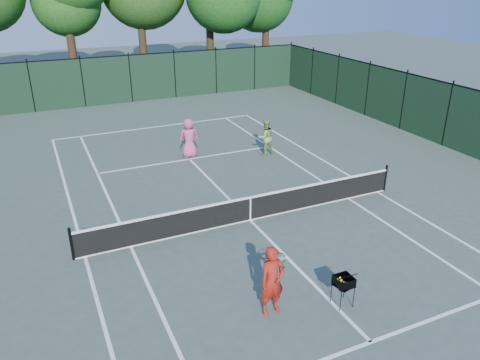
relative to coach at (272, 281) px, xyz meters
name	(u,v)px	position (x,y,z in m)	size (l,w,h in m)	color
ground	(250,220)	(1.58, 4.50, -0.92)	(90.00, 90.00, 0.00)	#404E46
sideline_doubles_left	(85,257)	(-3.91, 4.50, -0.92)	(0.10, 23.77, 0.01)	white
sideline_doubles_right	(377,192)	(7.06, 4.50, -0.92)	(0.10, 23.77, 0.01)	white
sideline_singles_left	(131,247)	(-2.54, 4.50, -0.92)	(0.10, 23.77, 0.01)	white
sideline_singles_right	(348,198)	(5.69, 4.50, -0.92)	(0.10, 23.77, 0.01)	white
baseline_far	(157,127)	(1.58, 16.39, -0.92)	(10.97, 0.10, 0.01)	white
service_line_near	(371,342)	(1.58, -1.90, -0.92)	(8.23, 0.10, 0.01)	white
service_line_far	(190,159)	(1.58, 10.90, -0.92)	(8.23, 0.10, 0.01)	white
center_service_line	(250,220)	(1.58, 4.50, -0.92)	(0.10, 12.80, 0.01)	white
tennis_net	(250,208)	(1.58, 4.50, -0.45)	(11.69, 0.09, 1.06)	black
fence_far	(131,79)	(1.58, 22.50, 0.58)	(24.00, 0.05, 3.00)	black
coach	(272,281)	(0.00, 0.00, 0.00)	(0.92, 0.69, 1.85)	#A11D12
player_pink	(189,138)	(1.70, 11.21, -0.01)	(0.98, 0.74, 1.82)	#D34A7F
player_green	(265,137)	(5.01, 10.02, -0.07)	(0.86, 0.69, 1.70)	#7FA854
ball_hopper	(344,282)	(1.76, -0.50, -0.22)	(0.53, 0.53, 0.84)	black
loose_ball_midcourt	(270,264)	(0.91, 1.82, -0.89)	(0.07, 0.07, 0.07)	#BDCD29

